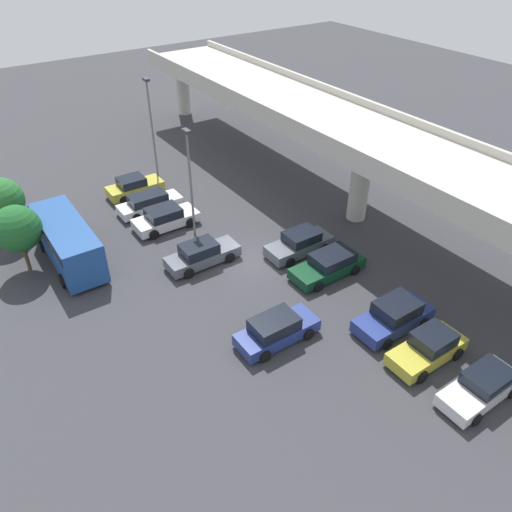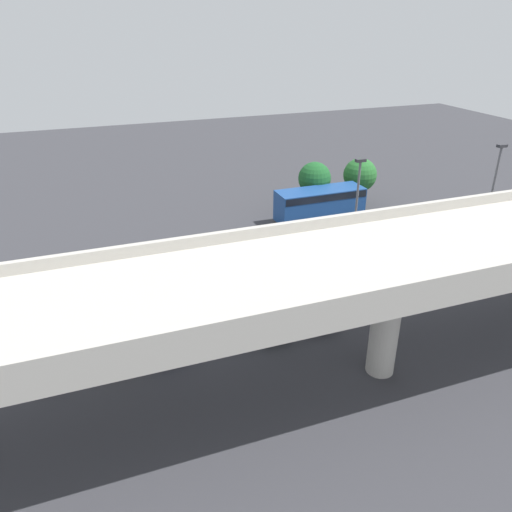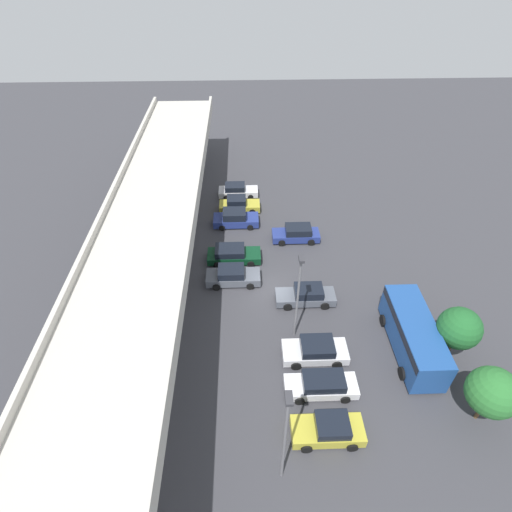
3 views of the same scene
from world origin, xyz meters
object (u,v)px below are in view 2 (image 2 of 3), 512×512
parked_car_3 (305,302)px  parked_car_8 (51,349)px  parked_car_7 (112,335)px  parked_car_0 (431,234)px  tree_front_left (360,175)px  lamp_post_mid_lot (357,205)px  parked_car_9 (398,239)px  parked_car_1 (367,244)px  shuttle_bus (320,203)px  lamp_post_near_aisle (492,192)px  parked_car_2 (301,255)px  parked_car_6 (162,328)px  parked_car_4 (260,311)px  parked_car_5 (186,272)px  tree_front_right (315,178)px

parked_car_3 → parked_car_8: parked_car_3 is taller
parked_car_7 → parked_car_0: bearing=-77.8°
tree_front_left → lamp_post_mid_lot: bearing=57.3°
parked_car_8 → parked_car_9: bearing=-77.3°
parked_car_1 → shuttle_bus: bearing=-176.3°
tree_front_left → shuttle_bus: bearing=25.5°
lamp_post_near_aisle → tree_front_left: (3.04, -12.65, -1.93)m
parked_car_0 → parked_car_2: parked_car_0 is taller
parked_car_6 → parked_car_4: bearing=-92.2°
parked_car_8 → parked_car_7: bearing=-87.1°
parked_car_2 → parked_car_5: size_ratio=1.06×
lamp_post_mid_lot → parked_car_0: bearing=-171.3°
parked_car_7 → parked_car_9: bearing=-76.0°
parked_car_5 → parked_car_9: (-16.60, 0.18, -0.04)m
parked_car_6 → lamp_post_near_aisle: (-24.61, -2.73, 4.06)m
parked_car_4 → parked_car_7: size_ratio=1.12×
parked_car_7 → tree_front_left: (-24.22, -15.05, 2.16)m
lamp_post_near_aisle → tree_front_right: bearing=-58.5°
lamp_post_mid_lot → tree_front_left: 13.00m
parked_car_8 → lamp_post_mid_lot: 21.12m
parked_car_2 → shuttle_bus: 8.63m
parked_car_0 → tree_front_right: 11.35m
parked_car_0 → parked_car_9: bearing=-91.4°
parked_car_6 → parked_car_0: bearing=-75.7°
parked_car_2 → parked_car_4: parked_car_2 is taller
parked_car_0 → parked_car_6: size_ratio=0.95×
lamp_post_near_aisle → tree_front_left: lamp_post_near_aisle is taller
parked_car_0 → parked_car_4: (16.72, 5.95, -0.03)m
parked_car_6 → parked_car_8: bearing=88.2°
parked_car_0 → tree_front_left: bearing=-175.0°
parked_car_3 → parked_car_5: (5.82, -6.18, 0.02)m
parked_car_0 → tree_front_right: tree_front_right is taller
shuttle_bus → parked_car_1: bearing=-86.3°
parked_car_1 → parked_car_2: 5.46m
parked_car_2 → parked_car_1: bearing=89.6°
parked_car_4 → parked_car_8: parked_car_4 is taller
parked_car_3 → parked_car_4: (2.91, 0.02, -0.01)m
parked_car_3 → parked_car_7: bearing=87.3°
parked_car_1 → tree_front_left: size_ratio=1.05×
parked_car_3 → lamp_post_near_aisle: bearing=-79.6°
parked_car_0 → parked_car_5: bearing=-90.7°
parked_car_0 → tree_front_right: (5.55, -9.62, 2.33)m
parked_car_3 → parked_car_7: (11.25, -0.53, 0.01)m
parked_car_5 → lamp_post_near_aisle: size_ratio=0.56×
parked_car_5 → tree_front_right: bearing=123.6°
lamp_post_near_aisle → lamp_post_mid_lot: 10.18m
parked_car_8 → parked_car_9: parked_car_9 is taller
parked_car_3 → parked_car_4: bearing=90.3°
parked_car_6 → parked_car_7: parked_car_6 is taller
tree_front_right → parked_car_5: bearing=33.6°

